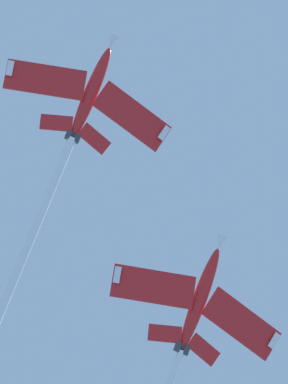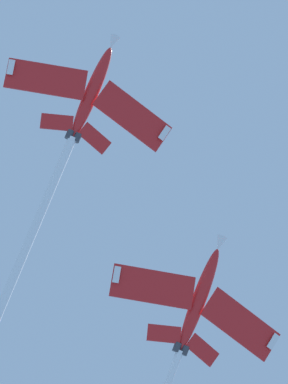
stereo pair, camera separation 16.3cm
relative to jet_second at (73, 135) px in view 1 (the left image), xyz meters
name	(u,v)px [view 1 (the left image)]	position (x,y,z in m)	size (l,w,h in m)	color
jet_second	(73,135)	(0.00, 0.00, 0.00)	(27.49, 22.21, 19.38)	red
jet_third	(188,330)	(-21.69, 9.26, -8.04)	(25.95, 21.54, 17.47)	red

